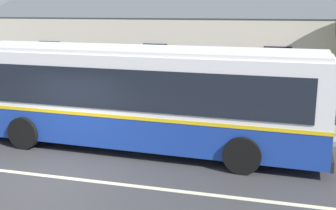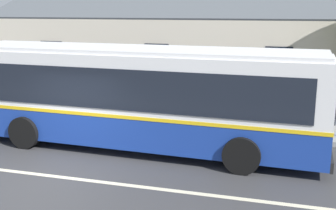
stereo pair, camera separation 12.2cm
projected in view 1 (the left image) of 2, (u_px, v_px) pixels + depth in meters
The scene contains 5 objects.
ground_plane at pixel (48, 176), 10.85m from camera, with size 300.00×300.00×0.00m, color #38383A.
sidewalk_far at pixel (129, 117), 16.47m from camera, with size 60.00×3.00×0.15m, color gray.
lane_divider_stripe at pixel (47, 176), 10.85m from camera, with size 60.00×0.16×0.01m, color beige.
community_building at pixel (227, 52), 22.02m from camera, with size 23.04×8.64×6.32m.
transit_bus at pixel (134, 94), 12.85m from camera, with size 11.55×3.07×3.07m.
Camera 1 is at (5.71, -8.96, 4.23)m, focal length 45.00 mm.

